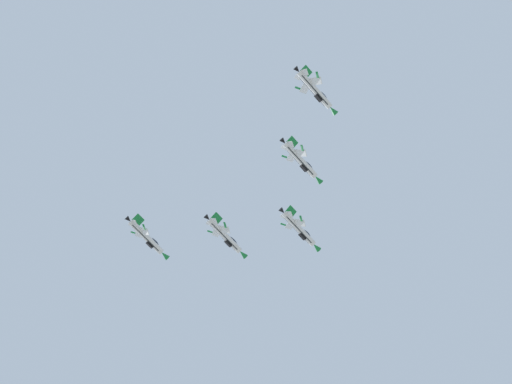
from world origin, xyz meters
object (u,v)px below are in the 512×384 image
(fighter_jet_lead, at_px, (300,229))
(fighter_jet_left_wing, at_px, (225,236))
(fighter_jet_right_wing, at_px, (301,161))
(fighter_jet_right_outer, at_px, (315,90))
(fighter_jet_left_outer, at_px, (147,238))

(fighter_jet_lead, relative_size, fighter_jet_left_wing, 1.00)
(fighter_jet_lead, height_order, fighter_jet_right_wing, fighter_jet_right_wing)
(fighter_jet_left_wing, bearing_deg, fighter_jet_right_outer, -16.35)
(fighter_jet_left_wing, bearing_deg, fighter_jet_lead, 38.30)
(fighter_jet_lead, xyz_separation_m, fighter_jet_left_wing, (-18.79, 7.47, -1.51))
(fighter_jet_right_wing, height_order, fighter_jet_right_outer, fighter_jet_right_wing)
(fighter_jet_left_outer, distance_m, fighter_jet_right_outer, 60.10)
(fighter_jet_right_wing, bearing_deg, fighter_jet_right_outer, -37.24)
(fighter_jet_right_outer, bearing_deg, fighter_jet_lead, 137.68)
(fighter_jet_left_wing, height_order, fighter_jet_right_wing, fighter_jet_right_wing)
(fighter_jet_lead, distance_m, fighter_jet_left_outer, 41.73)
(fighter_jet_right_wing, xyz_separation_m, fighter_jet_left_outer, (-33.40, 32.85, -0.49))
(fighter_jet_left_wing, xyz_separation_m, fighter_jet_right_outer, (10.77, -44.26, 1.31))
(fighter_jet_left_outer, bearing_deg, fighter_jet_right_wing, 15.45)
(fighter_jet_left_wing, height_order, fighter_jet_left_outer, fighter_jet_left_outer)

